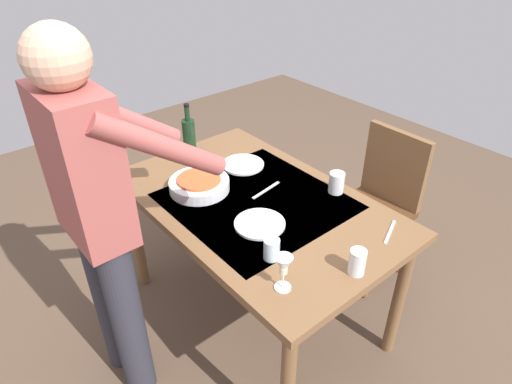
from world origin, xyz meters
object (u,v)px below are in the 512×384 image
object	(u,v)px
dining_table	(256,215)
person_server	(100,214)
wine_bottle	(189,135)
dinner_plate_far	(260,224)
water_cup_near_left	(272,249)
dinner_plate_near	(243,164)
water_cup_far_left	(336,183)
chair_near	(380,196)
wine_glass_left	(284,267)
serving_bowl_pasta	(199,184)
water_cup_near_right	(357,262)

from	to	relation	value
dining_table	person_server	world-z (taller)	person_server
wine_bottle	dinner_plate_far	distance (m)	0.80
water_cup_near_left	dinner_plate_near	xyz separation A→B (m)	(0.66, -0.38, -0.04)
wine_bottle	water_cup_far_left	xyz separation A→B (m)	(-0.81, -0.33, -0.06)
chair_near	water_cup_near_left	distance (m)	1.10
wine_glass_left	water_cup_far_left	xyz separation A→B (m)	(0.31, -0.65, -0.05)
wine_bottle	serving_bowl_pasta	world-z (taller)	wine_bottle
dining_table	water_cup_near_left	bearing A→B (deg)	148.62
chair_near	serving_bowl_pasta	size ratio (longest dim) A/B	3.03
chair_near	wine_bottle	world-z (taller)	wine_bottle
dining_table	dinner_plate_far	bearing A→B (deg)	144.91
serving_bowl_pasta	dinner_plate_near	size ratio (longest dim) A/B	1.30
dining_table	wine_glass_left	size ratio (longest dim) A/B	9.37
person_server	water_cup_near_right	distance (m)	1.02
chair_near	person_server	bearing A→B (deg)	79.91
wine_glass_left	dinner_plate_far	distance (m)	0.41
dining_table	dinner_plate_near	bearing A→B (deg)	-28.27
dining_table	water_cup_near_right	xyz separation A→B (m)	(-0.63, 0.02, 0.14)
dinner_plate_far	dinner_plate_near	bearing A→B (deg)	-30.69
chair_near	water_cup_near_right	bearing A→B (deg)	118.96
dinner_plate_far	water_cup_near_left	bearing A→B (deg)	151.82
person_server	wine_bottle	world-z (taller)	person_server
water_cup_far_left	person_server	bearing A→B (deg)	73.92
dining_table	serving_bowl_pasta	xyz separation A→B (m)	(0.26, 0.15, 0.12)
serving_bowl_pasta	dining_table	bearing A→B (deg)	-149.11
water_cup_far_left	serving_bowl_pasta	size ratio (longest dim) A/B	0.35
water_cup_far_left	dinner_plate_near	xyz separation A→B (m)	(0.50, 0.19, -0.05)
dinner_plate_near	dinner_plate_far	size ratio (longest dim) A/B	1.00
wine_glass_left	water_cup_far_left	world-z (taller)	wine_glass_left
serving_bowl_pasta	dinner_plate_far	bearing A→B (deg)	-174.11
wine_glass_left	dinner_plate_far	size ratio (longest dim) A/B	0.66
wine_bottle	dinner_plate_far	bearing A→B (deg)	169.87
water_cup_near_right	dinner_plate_far	world-z (taller)	water_cup_near_right
person_server	serving_bowl_pasta	bearing A→B (deg)	-75.26
dinner_plate_far	water_cup_near_right	bearing A→B (deg)	-169.39
water_cup_near_left	water_cup_far_left	size ratio (longest dim) A/B	0.87
dinner_plate_near	water_cup_near_right	bearing A→B (deg)	168.66
water_cup_near_right	chair_near	bearing A→B (deg)	-61.04
wine_glass_left	serving_bowl_pasta	xyz separation A→B (m)	(0.76, -0.14, -0.07)
water_cup_near_left	dinner_plate_far	xyz separation A→B (m)	(0.20, -0.11, -0.04)
wine_bottle	serving_bowl_pasta	size ratio (longest dim) A/B	0.99
person_server	wine_bottle	xyz separation A→B (m)	(0.51, -0.73, -0.08)
dinner_plate_near	water_cup_far_left	bearing A→B (deg)	-159.40
water_cup_near_left	dinner_plate_near	size ratio (longest dim) A/B	0.40
person_server	water_cup_near_left	distance (m)	0.69
dinner_plate_near	dinner_plate_far	world-z (taller)	same
water_cup_near_right	serving_bowl_pasta	bearing A→B (deg)	8.42
serving_bowl_pasta	wine_bottle	bearing A→B (deg)	-26.57
dinner_plate_far	chair_near	bearing A→B (deg)	-90.18
serving_bowl_pasta	dinner_plate_far	size ratio (longest dim) A/B	1.30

